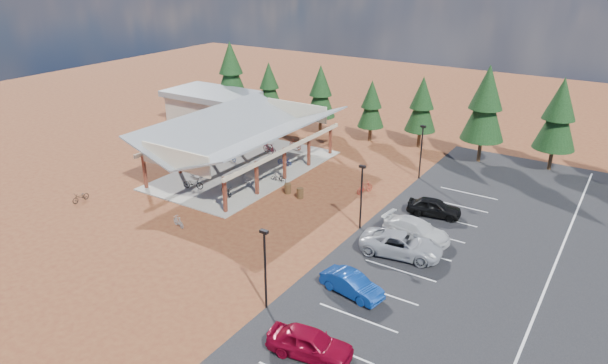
# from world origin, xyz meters

# --- Properties ---
(ground) EXTENTS (140.00, 140.00, 0.00)m
(ground) POSITION_xyz_m (0.00, 0.00, 0.00)
(ground) COLOR #5F2919
(ground) RESTS_ON ground
(asphalt_lot) EXTENTS (27.00, 44.00, 0.04)m
(asphalt_lot) POSITION_xyz_m (18.50, 3.00, 0.02)
(asphalt_lot) COLOR black
(asphalt_lot) RESTS_ON ground
(concrete_pad) EXTENTS (10.60, 18.60, 0.10)m
(concrete_pad) POSITION_xyz_m (-10.00, 7.00, 0.05)
(concrete_pad) COLOR gray
(concrete_pad) RESTS_ON ground
(bike_pavilion) EXTENTS (11.65, 19.40, 4.97)m
(bike_pavilion) POSITION_xyz_m (-10.00, 7.00, 3.82)
(bike_pavilion) COLOR #582319
(bike_pavilion) RESTS_ON concrete_pad
(outbuilding) EXTENTS (11.00, 7.00, 3.90)m
(outbuilding) POSITION_xyz_m (-24.00, 18.00, 2.03)
(outbuilding) COLOR #ADA593
(outbuilding) RESTS_ON ground
(lamp_post_0) EXTENTS (0.50, 0.25, 5.14)m
(lamp_post_0) POSITION_xyz_m (5.00, -10.00, 2.98)
(lamp_post_0) COLOR black
(lamp_post_0) RESTS_ON ground
(lamp_post_1) EXTENTS (0.50, 0.25, 5.14)m
(lamp_post_1) POSITION_xyz_m (5.00, 2.00, 2.98)
(lamp_post_1) COLOR black
(lamp_post_1) RESTS_ON ground
(lamp_post_2) EXTENTS (0.50, 0.25, 5.14)m
(lamp_post_2) POSITION_xyz_m (5.00, 14.00, 2.98)
(lamp_post_2) COLOR black
(lamp_post_2) RESTS_ON ground
(trash_bin_0) EXTENTS (0.60, 0.60, 0.90)m
(trash_bin_0) POSITION_xyz_m (-3.39, 4.56, 0.45)
(trash_bin_0) COLOR #432D18
(trash_bin_0) RESTS_ON ground
(trash_bin_1) EXTENTS (0.60, 0.60, 0.90)m
(trash_bin_1) POSITION_xyz_m (-1.93, 4.30, 0.45)
(trash_bin_1) COLOR #432D18
(trash_bin_1) RESTS_ON ground
(pine_0) EXTENTS (4.03, 4.03, 9.38)m
(pine_0) POSITION_xyz_m (-24.47, 22.56, 5.73)
(pine_0) COLOR #382314
(pine_0) RESTS_ON ground
(pine_1) EXTENTS (3.14, 3.14, 7.31)m
(pine_1) POSITION_xyz_m (-18.35, 22.49, 4.46)
(pine_1) COLOR #382314
(pine_1) RESTS_ON ground
(pine_2) EXTENTS (3.41, 3.41, 7.93)m
(pine_2) POSITION_xyz_m (-10.26, 21.43, 4.84)
(pine_2) COLOR #382314
(pine_2) RESTS_ON ground
(pine_3) EXTENTS (2.95, 2.95, 6.87)m
(pine_3) POSITION_xyz_m (-3.91, 21.74, 4.19)
(pine_3) COLOR #382314
(pine_3) RESTS_ON ground
(pine_4) EXTENTS (3.32, 3.32, 7.74)m
(pine_4) POSITION_xyz_m (1.52, 22.64, 4.72)
(pine_4) COLOR #382314
(pine_4) RESTS_ON ground
(pine_5) EXTENTS (4.20, 4.20, 9.79)m
(pine_5) POSITION_xyz_m (8.36, 21.56, 5.98)
(pine_5) COLOR #382314
(pine_5) RESTS_ON ground
(pine_6) EXTENTS (3.89, 3.89, 9.06)m
(pine_6) POSITION_xyz_m (14.81, 22.98, 5.54)
(pine_6) COLOR #382314
(pine_6) RESTS_ON ground
(bike_0) EXTENTS (2.02, 1.25, 1.00)m
(bike_0) POSITION_xyz_m (-10.90, 0.69, 0.60)
(bike_0) COLOR black
(bike_0) RESTS_ON concrete_pad
(bike_1) EXTENTS (1.88, 0.59, 1.12)m
(bike_1) POSITION_xyz_m (-12.57, 2.94, 0.66)
(bike_1) COLOR gray
(bike_1) RESTS_ON concrete_pad
(bike_2) EXTENTS (1.79, 0.98, 0.89)m
(bike_2) POSITION_xyz_m (-12.72, 8.02, 0.55)
(bike_2) COLOR navy
(bike_2) RESTS_ON concrete_pad
(bike_3) EXTENTS (1.91, 0.80, 1.11)m
(bike_3) POSITION_xyz_m (-10.82, 12.08, 0.66)
(bike_3) COLOR maroon
(bike_3) RESTS_ON concrete_pad
(bike_4) EXTENTS (1.74, 1.06, 0.87)m
(bike_4) POSITION_xyz_m (-7.46, 1.12, 0.53)
(bike_4) COLOR black
(bike_4) RESTS_ON concrete_pad
(bike_5) EXTENTS (1.57, 0.91, 0.91)m
(bike_5) POSITION_xyz_m (-7.52, 3.96, 0.56)
(bike_5) COLOR gray
(bike_5) RESTS_ON concrete_pad
(bike_6) EXTENTS (1.60, 0.58, 0.84)m
(bike_6) POSITION_xyz_m (-7.38, 9.88, 0.52)
(bike_6) COLOR navy
(bike_6) RESTS_ON concrete_pad
(bike_7) EXTENTS (1.80, 0.84, 1.04)m
(bike_7) POSITION_xyz_m (-9.23, 14.54, 0.62)
(bike_7) COLOR maroon
(bike_7) RESTS_ON concrete_pad
(bike_8) EXTENTS (0.65, 1.66, 0.86)m
(bike_8) POSITION_xyz_m (-17.13, -6.33, 0.43)
(bike_8) COLOR black
(bike_8) RESTS_ON ground
(bike_13) EXTENTS (1.52, 0.79, 0.88)m
(bike_13) POSITION_xyz_m (-6.84, -5.24, 0.44)
(bike_13) COLOR #92959A
(bike_13) RESTS_ON ground
(bike_15) EXTENTS (1.11, 1.84, 1.07)m
(bike_15) POSITION_xyz_m (2.29, 8.21, 0.54)
(bike_15) COLOR maroon
(bike_15) RESTS_ON ground
(bike_16) EXTENTS (1.60, 0.66, 0.82)m
(bike_16) POSITION_xyz_m (-5.50, 6.17, 0.41)
(bike_16) COLOR black
(bike_16) RESTS_ON ground
(car_0) EXTENTS (4.75, 2.50, 1.54)m
(car_0) POSITION_xyz_m (9.38, -12.15, 0.81)
(car_0) COLOR maroon
(car_0) RESTS_ON asphalt_lot
(car_1) EXTENTS (4.30, 2.16, 1.35)m
(car_1) POSITION_xyz_m (8.58, -6.08, 0.72)
(car_1) COLOR navy
(car_1) RESTS_ON asphalt_lot
(car_2) EXTENTS (6.01, 3.47, 1.58)m
(car_2) POSITION_xyz_m (9.21, -0.02, 0.83)
(car_2) COLOR #A4A6AC
(car_2) RESTS_ON asphalt_lot
(car_3) EXTENTS (5.25, 2.59, 1.47)m
(car_3) POSITION_xyz_m (9.23, 2.71, 0.77)
(car_3) COLOR silver
(car_3) RESTS_ON asphalt_lot
(car_4) EXTENTS (4.45, 2.39, 1.44)m
(car_4) POSITION_xyz_m (8.96, 7.14, 0.76)
(car_4) COLOR black
(car_4) RESTS_ON asphalt_lot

